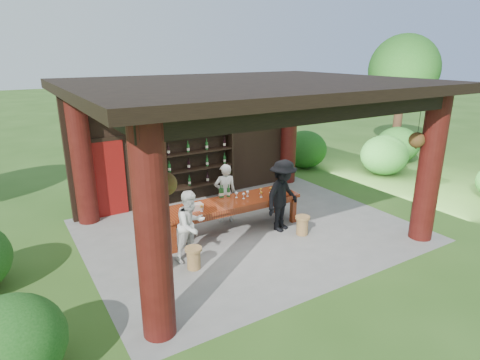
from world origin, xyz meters
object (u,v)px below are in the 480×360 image
stool_near_left (194,257)px  tasting_table (231,206)px  stool_far_left (152,266)px  guest_woman (191,225)px  wine_shelf (189,162)px  host (225,193)px  guest_man (283,196)px  napkin_basket (197,207)px  stool_near_right (302,225)px

stool_near_left → tasting_table: bearing=36.9°
stool_far_left → guest_woman: 1.13m
wine_shelf → host: 1.76m
tasting_table → guest_man: 1.24m
wine_shelf → host: bearing=-83.5°
wine_shelf → tasting_table: bearing=-89.2°
stool_near_left → guest_man: bearing=11.9°
napkin_basket → host: bearing=29.9°
stool_far_left → napkin_basket: size_ratio=1.93×
stool_near_right → guest_man: bearing=118.3°
guest_woman → stool_near_right: bearing=-25.2°
stool_far_left → napkin_basket: napkin_basket is taller
wine_shelf → guest_woman: (-1.34, -3.00, -0.44)m
napkin_basket → guest_woman: bearing=-123.8°
napkin_basket → guest_man: bearing=-15.0°
stool_near_left → stool_far_left: 0.83m
host → guest_woman: host is taller
stool_near_right → napkin_basket: size_ratio=1.73×
stool_far_left → host: bearing=32.8°
stool_near_right → wine_shelf: bearing=112.0°
wine_shelf → stool_near_left: (-1.48, -3.39, -0.94)m
stool_near_left → stool_near_right: bearing=1.7°
tasting_table → guest_woman: size_ratio=2.33×
stool_near_right → napkin_basket: (-2.22, 0.99, 0.58)m
host → guest_woman: 2.00m
host → guest_man: guest_man is taller
stool_far_left → guest_woman: (0.98, 0.32, 0.47)m
stool_far_left → guest_man: bearing=7.8°
wine_shelf → stool_near_right: size_ratio=5.94×
wine_shelf → guest_man: size_ratio=1.55×
tasting_table → stool_near_left: 1.94m
host → guest_man: bearing=144.8°
stool_far_left → guest_man: size_ratio=0.29×
host → stool_near_right: bearing=142.2°
tasting_table → guest_man: bearing=-29.3°
wine_shelf → stool_near_right: 3.69m
stool_far_left → stool_near_left: bearing=-5.4°
tasting_table → stool_far_left: size_ratio=6.83×
wine_shelf → tasting_table: wine_shelf is taller
stool_far_left → guest_woman: guest_woman is taller
stool_far_left → guest_woman: size_ratio=0.34×
stool_near_left → host: bearing=45.3°
stool_near_right → guest_woman: (-2.68, 0.31, 0.50)m
tasting_table → guest_woman: bearing=-151.5°
guest_woman → host: bearing=21.7°
stool_near_left → host: size_ratio=0.30×
wine_shelf → stool_near_right: bearing=-68.0°
guest_woman → napkin_basket: guest_woman is taller
host → napkin_basket: bearing=46.6°
stool_near_left → stool_near_right: 2.82m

